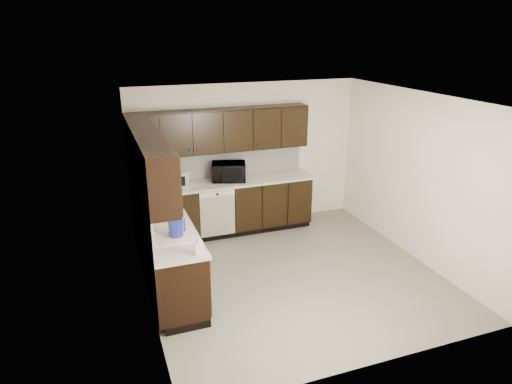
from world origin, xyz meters
TOP-DOWN VIEW (x-y plane):
  - floor at (0.00, 0.00)m, footprint 4.00×4.00m
  - ceiling at (0.00, 0.00)m, footprint 4.00×4.00m
  - wall_back at (0.00, 2.00)m, footprint 4.00×0.02m
  - wall_left at (-2.00, 0.00)m, footprint 0.02×4.00m
  - wall_right at (2.00, 0.00)m, footprint 0.02×4.00m
  - wall_front at (0.00, -2.00)m, footprint 4.00×0.02m
  - lower_cabinets at (-1.01, 1.11)m, footprint 3.00×2.80m
  - countertop at (-1.01, 1.11)m, footprint 3.03×2.83m
  - backsplash at (-1.22, 1.32)m, footprint 3.00×2.80m
  - upper_cabinets at (-1.10, 1.20)m, footprint 3.00×2.80m
  - dishwasher at (-0.70, 1.41)m, footprint 0.58×0.04m
  - sink at (-1.68, -0.01)m, footprint 0.54×0.82m
  - microwave at (-0.41, 1.71)m, footprint 0.63×0.51m
  - soap_bottle_a at (-1.48, -0.70)m, footprint 0.11×0.11m
  - soap_bottle_b at (-1.79, 1.21)m, footprint 0.11×0.11m
  - toaster_oven at (-1.32, 1.72)m, footprint 0.45×0.39m
  - storage_bin at (-1.71, 0.91)m, footprint 0.59×0.50m
  - blue_pitcher at (-1.65, -0.18)m, footprint 0.20×0.20m
  - teal_tumbler at (-1.55, 1.35)m, footprint 0.09×0.09m
  - paper_towel_roll at (-1.61, 1.33)m, footprint 0.14×0.14m

SIDE VIEW (x-z plane):
  - floor at x=0.00m, z-range 0.00..0.00m
  - lower_cabinets at x=-1.01m, z-range -0.04..0.86m
  - dishwasher at x=-0.70m, z-range 0.16..0.94m
  - sink at x=-1.68m, z-range 0.67..1.09m
  - countertop at x=-1.01m, z-range 0.90..0.94m
  - teal_tumbler at x=-1.55m, z-range 0.94..1.13m
  - storage_bin at x=-1.71m, z-range 0.94..1.14m
  - soap_bottle_a at x=-1.48m, z-range 0.94..1.15m
  - toaster_oven at x=-1.32m, z-range 0.94..1.18m
  - blue_pitcher at x=-1.65m, z-range 0.94..1.20m
  - soap_bottle_b at x=-1.79m, z-range 0.94..1.21m
  - paper_towel_roll at x=-1.61m, z-range 0.94..1.22m
  - microwave at x=-0.41m, z-range 0.94..1.25m
  - backsplash at x=-1.22m, z-range 0.94..1.42m
  - wall_back at x=0.00m, z-range 0.00..2.50m
  - wall_left at x=-2.00m, z-range 0.00..2.50m
  - wall_right at x=2.00m, z-range 0.00..2.50m
  - wall_front at x=0.00m, z-range 0.00..2.50m
  - upper_cabinets at x=-1.10m, z-range 1.42..2.12m
  - ceiling at x=0.00m, z-range 2.50..2.50m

